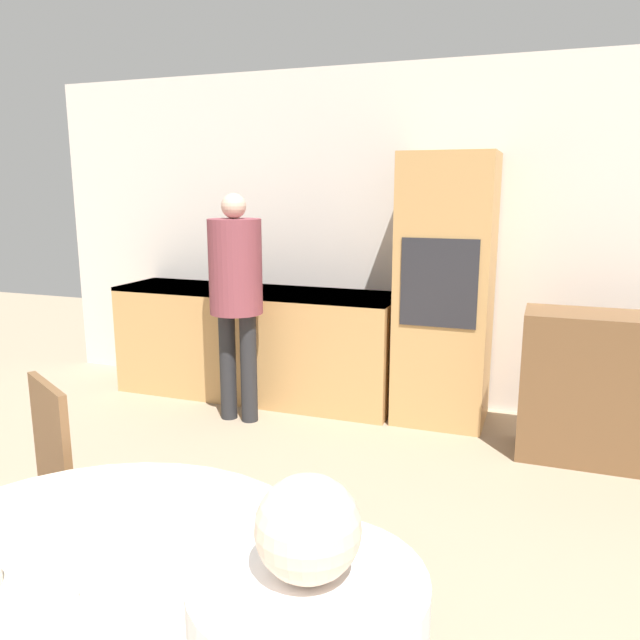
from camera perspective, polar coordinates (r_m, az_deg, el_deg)
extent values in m
cube|color=silver|center=(4.90, 9.24, 7.29)|extent=(6.54, 0.05, 2.60)
cube|color=tan|center=(5.11, -5.93, -2.14)|extent=(2.31, 0.60, 0.89)
cube|color=black|center=(5.03, -6.04, 2.63)|extent=(2.31, 0.60, 0.03)
cube|color=tan|center=(4.57, 11.37, 2.64)|extent=(0.65, 0.58, 1.93)
cube|color=#28282D|center=(4.26, 10.80, 3.32)|extent=(0.52, 0.01, 0.60)
cube|color=brown|center=(4.28, 25.86, -5.80)|extent=(1.19, 0.45, 0.94)
cylinder|color=beige|center=(1.80, -20.69, -21.03)|extent=(1.26, 1.26, 0.03)
cylinder|color=brown|center=(2.97, -23.86, -18.90)|extent=(0.04, 0.04, 0.43)
cylinder|color=brown|center=(2.71, -21.85, -22.00)|extent=(0.04, 0.04, 0.43)
cube|color=brown|center=(2.70, -26.70, -17.05)|extent=(0.55, 0.55, 0.02)
cube|color=brown|center=(2.62, -23.29, -10.90)|extent=(0.34, 0.22, 0.54)
sphere|color=beige|center=(1.06, -1.11, -18.50)|extent=(0.18, 0.18, 0.18)
cylinder|color=#262628|center=(4.66, -8.42, -4.17)|extent=(0.12, 0.12, 0.81)
cylinder|color=#262628|center=(4.58, -6.54, -4.39)|extent=(0.12, 0.12, 0.81)
cylinder|color=brown|center=(4.47, -7.74, 4.85)|extent=(0.38, 0.38, 0.67)
sphere|color=beige|center=(4.44, -7.90, 10.28)|extent=(0.18, 0.18, 0.18)
cylinder|color=silver|center=(2.05, -19.93, -14.83)|extent=(0.07, 0.07, 0.08)
cylinder|color=silver|center=(1.68, -23.95, -22.59)|extent=(0.15, 0.15, 0.04)
cylinder|color=silver|center=(1.65, -15.67, -22.71)|extent=(0.18, 0.18, 0.04)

